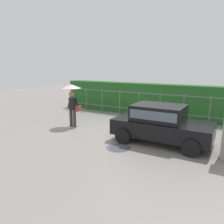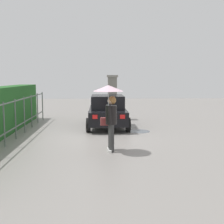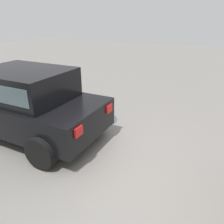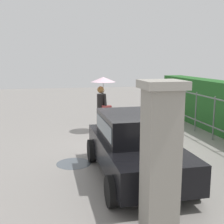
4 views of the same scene
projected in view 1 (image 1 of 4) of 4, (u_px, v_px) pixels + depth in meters
ground_plane at (117, 132)px, 9.73m from camera, size 40.00×40.00×0.00m
car at (160, 122)px, 8.24m from camera, size 3.75×1.88×1.48m
pedestrian at (72, 97)px, 10.34m from camera, size 0.92×0.92×2.06m
fence_section at (139, 103)px, 12.38m from camera, size 10.12×0.05×1.50m
hedge_row at (145, 99)px, 13.10m from camera, size 11.07×0.90×1.90m
puddle_near at (118, 148)px, 7.84m from camera, size 0.92×0.92×0.00m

